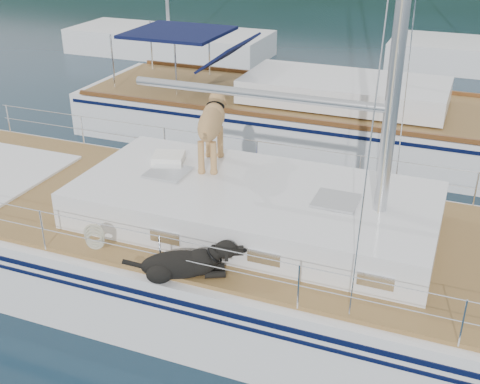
% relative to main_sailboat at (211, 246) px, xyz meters
% --- Properties ---
extents(ground, '(120.00, 120.00, 0.00)m').
position_rel_main_sailboat_xyz_m(ground, '(-0.09, 0.00, -0.68)').
color(ground, black).
rests_on(ground, ground).
extents(main_sailboat, '(12.00, 4.06, 14.01)m').
position_rel_main_sailboat_xyz_m(main_sailboat, '(0.00, 0.00, 0.00)').
color(main_sailboat, white).
rests_on(main_sailboat, ground).
extents(neighbor_sailboat, '(11.00, 3.50, 13.30)m').
position_rel_main_sailboat_xyz_m(neighbor_sailboat, '(-0.53, 6.62, -0.05)').
color(neighbor_sailboat, white).
rests_on(neighbor_sailboat, ground).
extents(bg_boat_west, '(8.00, 3.00, 11.65)m').
position_rel_main_sailboat_xyz_m(bg_boat_west, '(-8.09, 14.00, -0.24)').
color(bg_boat_west, white).
rests_on(bg_boat_west, ground).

